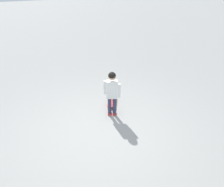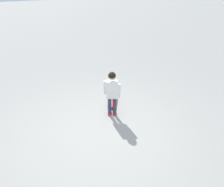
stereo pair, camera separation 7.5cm
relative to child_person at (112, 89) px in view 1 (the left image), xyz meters
name	(u,v)px [view 1 (the left image)]	position (x,y,z in m)	size (l,w,h in m)	color
ground_plane	(100,134)	(0.48, 0.57, -0.66)	(50.00, 50.00, 0.00)	gray
child_person	(112,89)	(0.00, 0.00, 0.00)	(0.29, 0.32, 1.06)	#2D3351
skateboard	(112,101)	(-0.19, -0.48, -0.60)	(0.43, 0.64, 0.07)	#B22D2D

